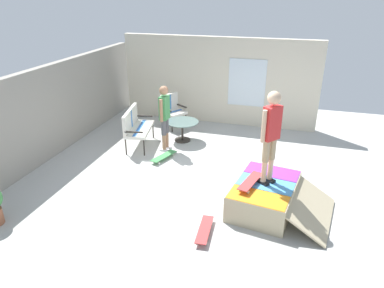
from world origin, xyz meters
TOP-DOWN VIEW (x-y plane):
  - ground_plane at (0.00, 0.00)m, footprint 12.00×12.00m
  - back_wall_cinderblock at (0.00, 4.00)m, footprint 9.00×0.20m
  - house_facade at (3.80, 0.49)m, footprint 0.23×6.00m
  - skate_ramp at (-0.68, -1.47)m, footprint 1.83×2.01m
  - patio_bench at (1.32, 2.17)m, footprint 1.33×0.78m
  - patio_chair_near_house at (2.94, 1.72)m, footprint 0.82×0.80m
  - patio_table at (2.01, 1.08)m, footprint 0.90×0.90m
  - person_watching at (1.30, 1.32)m, footprint 0.48×0.25m
  - person_skater at (-0.63, -1.45)m, footprint 0.40×0.36m
  - skateboard_by_bench at (0.74, 1.16)m, footprint 0.82×0.46m
  - skateboard_spare at (-1.79, -0.54)m, footprint 0.81×0.26m
  - skateboard_on_ramp at (-0.83, -1.17)m, footprint 0.82×0.40m

SIDE VIEW (x-z plane):
  - ground_plane at x=0.00m, z-range -0.10..0.00m
  - skateboard_by_bench at x=0.74m, z-range 0.03..0.14m
  - skateboard_spare at x=-1.79m, z-range 0.03..0.14m
  - skate_ramp at x=-0.68m, z-range 0.00..0.53m
  - patio_table at x=2.01m, z-range 0.12..0.69m
  - patio_chair_near_house at x=2.94m, z-range 0.10..1.12m
  - patio_bench at x=1.32m, z-range 0.11..1.13m
  - skateboard_on_ramp at x=-0.83m, z-range 0.57..0.67m
  - person_watching at x=1.30m, z-range 0.15..1.87m
  - back_wall_cinderblock at x=0.00m, z-range 0.00..2.24m
  - house_facade at x=3.80m, z-range 0.00..2.63m
  - person_skater at x=-0.63m, z-range 0.69..2.48m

